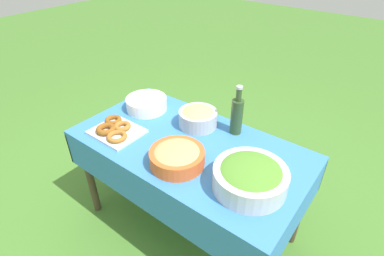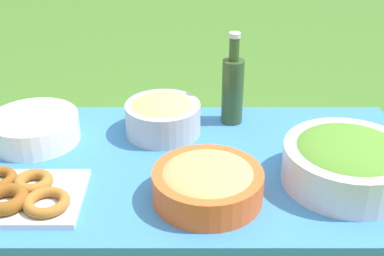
% 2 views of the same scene
% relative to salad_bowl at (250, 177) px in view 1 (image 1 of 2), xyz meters
% --- Properties ---
extents(ground_plane, '(14.00, 14.00, 0.00)m').
position_rel_salad_bowl_xyz_m(ground_plane, '(-0.44, 0.10, -0.77)').
color(ground_plane, '#477A2D').
extents(picnic_table, '(1.36, 0.74, 0.70)m').
position_rel_salad_bowl_xyz_m(picnic_table, '(-0.44, 0.10, -0.17)').
color(picnic_table, '#387AC6').
rests_on(picnic_table, ground_plane).
extents(salad_bowl, '(0.35, 0.35, 0.13)m').
position_rel_salad_bowl_xyz_m(salad_bowl, '(0.00, 0.00, 0.00)').
color(salad_bowl, silver).
rests_on(salad_bowl, picnic_table).
extents(pasta_bowl, '(0.24, 0.24, 0.12)m').
position_rel_salad_bowl_xyz_m(pasta_bowl, '(-0.51, 0.28, -0.01)').
color(pasta_bowl, '#B2B7BC').
rests_on(pasta_bowl, picnic_table).
extents(donut_platter, '(0.30, 0.25, 0.05)m').
position_rel_salad_bowl_xyz_m(donut_platter, '(-0.86, -0.09, -0.05)').
color(donut_platter, silver).
rests_on(donut_platter, picnic_table).
extents(plate_stack, '(0.27, 0.27, 0.08)m').
position_rel_salad_bowl_xyz_m(plate_stack, '(-0.91, 0.23, -0.03)').
color(plate_stack, white).
rests_on(plate_stack, picnic_table).
extents(olive_oil_bottle, '(0.07, 0.07, 0.31)m').
position_rel_salad_bowl_xyz_m(olive_oil_bottle, '(-0.29, 0.36, 0.05)').
color(olive_oil_bottle, '#2D4723').
rests_on(olive_oil_bottle, picnic_table).
extents(bread_bowl, '(0.29, 0.29, 0.10)m').
position_rel_salad_bowl_xyz_m(bread_bowl, '(-0.38, -0.08, -0.02)').
color(bread_bowl, '#E05B28').
rests_on(bread_bowl, picnic_table).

